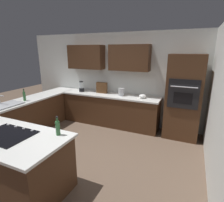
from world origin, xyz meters
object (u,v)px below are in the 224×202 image
at_px(sink_unit, 5,105).
at_px(dish_soap_bottle, 24,96).
at_px(spice_rack, 102,88).
at_px(kettle, 121,92).
at_px(mixing_bowl, 143,96).
at_px(wall_oven, 183,98).
at_px(cooktop, 7,134).
at_px(second_bottle, 58,128).
at_px(blender, 81,87).

bearing_deg(sink_unit, dish_soap_bottle, -96.95).
distance_m(spice_rack, kettle, 0.66).
bearing_deg(mixing_bowl, wall_oven, -179.77).
height_order(cooktop, second_bottle, second_bottle).
bearing_deg(blender, dish_soap_bottle, 63.66).
bearing_deg(mixing_bowl, sink_unit, 35.84).
bearing_deg(spice_rack, kettle, 172.27).
bearing_deg(kettle, blender, 0.00).
distance_m(mixing_bowl, kettle, 0.60).
bearing_deg(wall_oven, spice_rack, -2.14).
bearing_deg(blender, wall_oven, -179.92).
bearing_deg(sink_unit, mixing_bowl, -144.16).
distance_m(wall_oven, blender, 2.90).
height_order(mixing_bowl, dish_soap_bottle, dish_soap_bottle).
bearing_deg(mixing_bowl, blender, 0.00).
xyz_separation_m(spice_rack, dish_soap_bottle, (1.37, 1.54, -0.04)).
xyz_separation_m(cooktop, dish_soap_bottle, (1.34, -1.48, 0.11)).
height_order(sink_unit, second_bottle, second_bottle).
bearing_deg(wall_oven, sink_unit, 27.79).
relative_size(cooktop, blender, 2.37).
bearing_deg(kettle, mixing_bowl, 180.00).
relative_size(blender, dish_soap_bottle, 1.07).
height_order(cooktop, mixing_bowl, mixing_bowl).
relative_size(sink_unit, blender, 2.19).
bearing_deg(kettle, dish_soap_bottle, 35.76).
bearing_deg(spice_rack, wall_oven, 177.86).
bearing_deg(cooktop, blender, -78.09).
relative_size(kettle, second_bottle, 0.73).
xyz_separation_m(sink_unit, second_bottle, (-2.10, 0.68, 0.10)).
bearing_deg(wall_oven, dish_soap_bottle, 21.94).
bearing_deg(mixing_bowl, spice_rack, -4.04).
distance_m(sink_unit, cooktop, 1.72).
distance_m(cooktop, kettle, 3.01).
height_order(blender, kettle, blender).
height_order(sink_unit, cooktop, sink_unit).
bearing_deg(sink_unit, spice_rack, -125.23).
height_order(wall_oven, second_bottle, wall_oven).
relative_size(cooktop, spice_rack, 2.33).
distance_m(wall_oven, second_bottle, 3.06).
distance_m(mixing_bowl, spice_rack, 1.26).
height_order(cooktop, kettle, kettle).
distance_m(wall_oven, dish_soap_bottle, 3.90).
bearing_deg(mixing_bowl, dish_soap_bottle, 29.04).
bearing_deg(second_bottle, cooktop, 24.12).
distance_m(wall_oven, mixing_bowl, 1.00).
xyz_separation_m(spice_rack, second_bottle, (-0.67, 2.70, -0.04)).
xyz_separation_m(cooktop, second_bottle, (-0.70, -0.31, 0.11)).
relative_size(wall_oven, sink_unit, 2.91).
xyz_separation_m(mixing_bowl, spice_rack, (1.25, -0.09, 0.11)).
xyz_separation_m(cooktop, kettle, (-0.68, -2.93, 0.10)).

